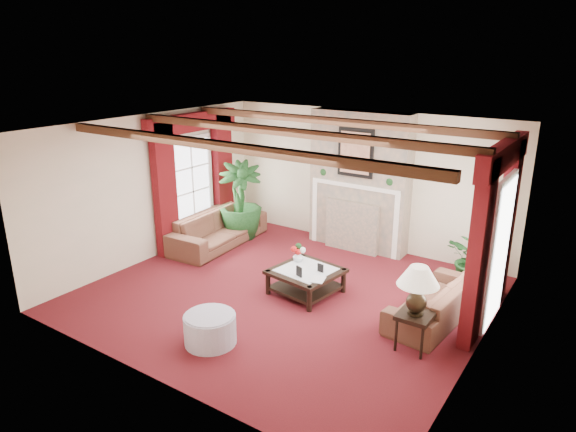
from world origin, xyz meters
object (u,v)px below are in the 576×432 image
Objects in this scene: ottoman at (210,329)px; sofa_left at (218,224)px; sofa_right at (436,294)px; side_table at (414,331)px; potted_palm at (240,217)px; coffee_table at (306,281)px.

sofa_left is at bearing 129.39° from ottoman.
sofa_right is 0.97m from side_table.
sofa_right is 3.29m from ottoman.
potted_palm is at bearing 123.15° from ottoman.
sofa_right reaches higher than side_table.
ottoman is at bearing -56.85° from potted_palm.
sofa_right reaches higher than coffee_table.
sofa_right is 1.11× the size of potted_palm.
sofa_right is at bearing -99.80° from sofa_left.
potted_palm is (-4.54, 1.09, 0.07)m from sofa_right.
sofa_right is 2.05m from coffee_table.
sofa_left is 1.16× the size of sofa_right.
sofa_left is 2.31× the size of coffee_table.
potted_palm reaches higher than sofa_left.
ottoman is (-2.33, -1.39, -0.05)m from side_table.
side_table is (4.58, -2.05, -0.19)m from potted_palm.
coffee_table is (2.53, -1.46, -0.25)m from potted_palm.
ottoman is (-0.28, -1.99, 0.00)m from coffee_table.
ottoman is (-2.29, -2.36, -0.17)m from sofa_right.
coffee_table is at bearing -112.02° from sofa_left.
side_table is at bearing 7.91° from sofa_right.
sofa_left is 4.47× the size of side_table.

